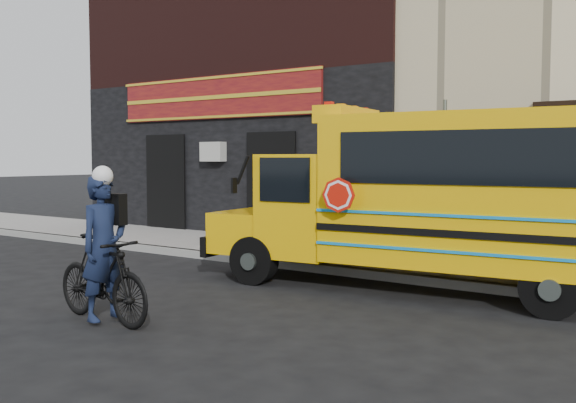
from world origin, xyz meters
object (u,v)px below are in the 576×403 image
(school_bus, at_px, (440,195))
(bicycle, at_px, (102,279))
(sign_pole, at_px, (443,181))
(cyclist, at_px, (104,251))

(school_bus, relative_size, bicycle, 3.80)
(sign_pole, bearing_deg, school_bus, -72.05)
(sign_pole, height_order, bicycle, sign_pole)
(bicycle, bearing_deg, sign_pole, -20.32)
(school_bus, distance_m, sign_pole, 1.04)
(sign_pole, height_order, cyclist, sign_pole)
(school_bus, xyz_separation_m, sign_pole, (-0.32, 0.98, 0.19))
(bicycle, bearing_deg, cyclist, -88.69)
(sign_pole, relative_size, cyclist, 1.68)
(sign_pole, relative_size, bicycle, 1.65)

